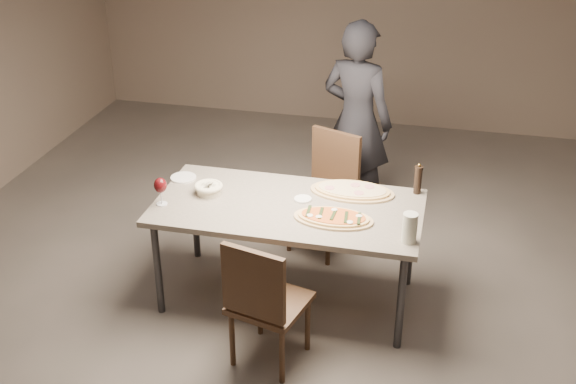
% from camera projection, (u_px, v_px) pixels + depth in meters
% --- Properties ---
extents(room, '(7.00, 7.00, 7.00)m').
position_uv_depth(room, '(288.00, 115.00, 4.55)').
color(room, '#605852').
rests_on(room, ground).
extents(dining_table, '(1.80, 0.90, 0.75)m').
position_uv_depth(dining_table, '(288.00, 213.00, 4.88)').
color(dining_table, gray).
rests_on(dining_table, ground).
extents(zucchini_pizza, '(0.52, 0.29, 0.05)m').
position_uv_depth(zucchini_pizza, '(333.00, 218.00, 4.66)').
color(zucchini_pizza, tan).
rests_on(zucchini_pizza, dining_table).
extents(ham_pizza, '(0.59, 0.32, 0.04)m').
position_uv_depth(ham_pizza, '(352.00, 191.00, 5.00)').
color(ham_pizza, tan).
rests_on(ham_pizza, dining_table).
extents(bread_basket, '(0.20, 0.20, 0.07)m').
position_uv_depth(bread_basket, '(209.00, 188.00, 4.98)').
color(bread_basket, beige).
rests_on(bread_basket, dining_table).
extents(oil_dish, '(0.12, 0.12, 0.01)m').
position_uv_depth(oil_dish, '(303.00, 199.00, 4.91)').
color(oil_dish, white).
rests_on(oil_dish, dining_table).
extents(pepper_mill_left, '(0.06, 0.06, 0.23)m').
position_uv_depth(pepper_mill_left, '(418.00, 179.00, 4.96)').
color(pepper_mill_left, black).
rests_on(pepper_mill_left, dining_table).
extents(pepper_mill_right, '(0.05, 0.05, 0.19)m').
position_uv_depth(pepper_mill_right, '(418.00, 181.00, 4.97)').
color(pepper_mill_right, black).
rests_on(pepper_mill_right, dining_table).
extents(carafe, '(0.09, 0.09, 0.19)m').
position_uv_depth(carafe, '(410.00, 228.00, 4.39)').
color(carafe, silver).
rests_on(carafe, dining_table).
extents(wine_glass, '(0.09, 0.09, 0.20)m').
position_uv_depth(wine_glass, '(160.00, 186.00, 4.80)').
color(wine_glass, silver).
rests_on(wine_glass, dining_table).
extents(side_plate, '(0.18, 0.18, 0.01)m').
position_uv_depth(side_plate, '(183.00, 178.00, 5.21)').
color(side_plate, white).
rests_on(side_plate, dining_table).
extents(chair_near, '(0.52, 0.52, 0.90)m').
position_uv_depth(chair_near, '(263.00, 299.00, 4.32)').
color(chair_near, '#3F291A').
rests_on(chair_near, ground).
extents(chair_far, '(0.57, 0.57, 0.94)m').
position_uv_depth(chair_far, '(328.00, 185.00, 5.62)').
color(chair_far, '#3F291A').
rests_on(chair_far, ground).
extents(diner, '(0.71, 0.58, 1.69)m').
position_uv_depth(diner, '(357.00, 121.00, 5.94)').
color(diner, black).
rests_on(diner, ground).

